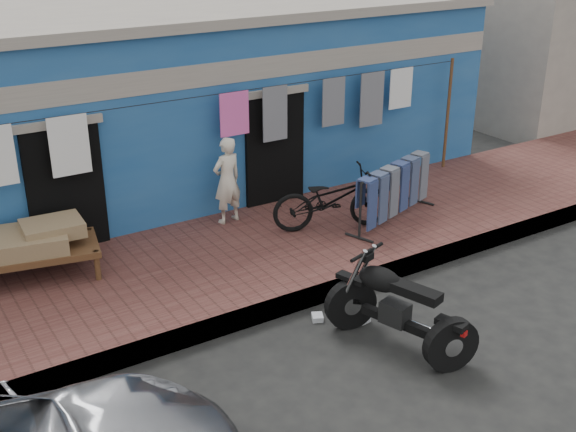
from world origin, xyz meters
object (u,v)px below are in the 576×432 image
object	(u,v)px
motorcycle	(399,306)
jeans_rack	(393,192)
seated_person	(227,180)
charpoy	(21,255)
bicycle	(332,193)

from	to	relation	value
motorcycle	jeans_rack	xyz separation A→B (m)	(2.07, 2.60, 0.16)
seated_person	charpoy	world-z (taller)	seated_person
charpoy	motorcycle	bearing A→B (deg)	-47.08
charpoy	seated_person	bearing A→B (deg)	4.28
jeans_rack	seated_person	bearing A→B (deg)	149.07
seated_person	jeans_rack	world-z (taller)	seated_person
seated_person	motorcycle	bearing A→B (deg)	82.77
motorcycle	charpoy	xyz separation A→B (m)	(-3.44, 3.70, 0.04)
motorcycle	bicycle	bearing A→B (deg)	52.68
bicycle	jeans_rack	bearing A→B (deg)	-84.32
motorcycle	seated_person	bearing A→B (deg)	75.63
seated_person	charpoy	size ratio (longest dim) A/B	0.61
seated_person	bicycle	size ratio (longest dim) A/B	0.76
seated_person	bicycle	world-z (taller)	seated_person
bicycle	jeans_rack	xyz separation A→B (m)	(1.02, -0.26, -0.12)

